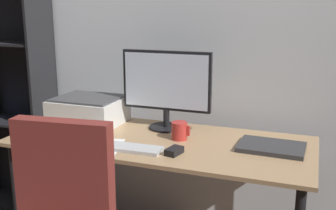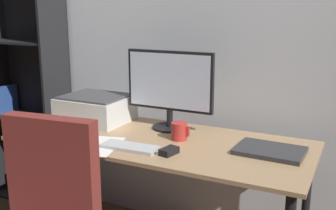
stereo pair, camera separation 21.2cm
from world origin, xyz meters
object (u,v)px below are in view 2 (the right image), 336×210
Objects in this scene: keyboard at (130,147)px; bookshelf at (28,80)px; desk at (160,154)px; monitor at (170,85)px; printer at (96,108)px; mouse at (169,151)px; coffee_mug at (179,131)px; laptop at (270,151)px.

bookshelf reaches higher than keyboard.
monitor is (-0.04, 0.20, 0.34)m from desk.
monitor is 0.47m from keyboard.
bookshelf is (-0.75, 0.20, 0.08)m from printer.
monitor is at bearing 6.90° from printer.
coffee_mug reaches higher than mouse.
coffee_mug is 1.40m from bookshelf.
printer is (-0.48, -0.06, -0.18)m from monitor.
desk is at bearing -172.87° from laptop.
coffee_mug is (0.16, 0.24, 0.04)m from keyboard.
mouse is 0.74m from printer.
desk is 1.33m from bookshelf.
mouse is 0.30× the size of laptop.
monitor is 1.24m from bookshelf.
laptop is 1.10m from printer.
monitor is at bearing 84.64° from keyboard.
mouse is at bearing -77.70° from coffee_mug.
coffee_mug is (0.14, -0.16, -0.21)m from monitor.
printer reaches higher than keyboard.
desk is 0.17m from coffee_mug.
bookshelf is (-1.84, 0.29, 0.15)m from laptop.
coffee_mug is (-0.05, 0.22, 0.03)m from mouse.
bookshelf reaches higher than printer.
laptop is at bearing -13.65° from monitor.
monitor is at bearing 130.03° from coffee_mug.
monitor is 1.31× the size of printer.
laptop reaches higher than keyboard.
monitor reaches higher than keyboard.
desk is 0.25m from mouse.
laptop reaches higher than desk.
laptop is at bearing 19.72° from keyboard.
coffee_mug is 0.31× the size of laptop.
bookshelf reaches higher than desk.
coffee_mug is at bearing -12.58° from bookshelf.
keyboard is (-0.06, -0.20, 0.09)m from desk.
coffee_mug is 0.05× the size of bookshelf.
laptop is 0.18× the size of bookshelf.
monitor is at bearing 168.38° from laptop.
desk is at bearing -78.93° from monitor.
bookshelf reaches higher than mouse.
monitor reaches higher than coffee_mug.
monitor is 0.51m from printer.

